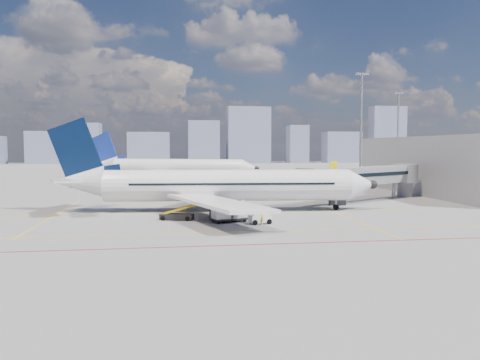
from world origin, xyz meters
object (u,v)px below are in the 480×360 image
object	(u,v)px
second_aircraft	(170,168)
ramp_worker	(262,217)
main_aircraft	(214,186)
belt_loader	(178,215)
cargo_dolly	(229,211)
baggage_tug	(259,217)

from	to	relation	value
second_aircraft	ramp_worker	size ratio (longest dim) A/B	24.34
main_aircraft	belt_loader	size ratio (longest dim) A/B	7.80
second_aircraft	cargo_dolly	distance (m)	63.22
second_aircraft	cargo_dolly	xyz separation A→B (m)	(6.52, -62.85, -2.04)
second_aircraft	cargo_dolly	size ratio (longest dim) A/B	9.53
baggage_tug	ramp_worker	xyz separation A→B (m)	(0.23, -0.46, 0.09)
second_aircraft	belt_loader	xyz separation A→B (m)	(1.00, -60.59, -2.66)
baggage_tug	belt_loader	size ratio (longest dim) A/B	0.46
main_aircraft	ramp_worker	size ratio (longest dim) A/B	24.99
second_aircraft	ramp_worker	world-z (taller)	second_aircraft
main_aircraft	belt_loader	world-z (taller)	main_aircraft
baggage_tug	ramp_worker	world-z (taller)	ramp_worker
main_aircraft	baggage_tug	xyz separation A→B (m)	(3.80, -10.76, -2.48)
main_aircraft	ramp_worker	xyz separation A→B (m)	(4.04, -11.23, -2.38)
ramp_worker	baggage_tug	bearing A→B (deg)	36.03
belt_loader	second_aircraft	bearing A→B (deg)	106.81
cargo_dolly	baggage_tug	bearing A→B (deg)	-48.38
cargo_dolly	belt_loader	distance (m)	6.00
baggage_tug	cargo_dolly	xyz separation A→B (m)	(-2.99, 1.76, 0.44)
cargo_dolly	second_aircraft	bearing A→B (deg)	78.03
cargo_dolly	ramp_worker	world-z (taller)	cargo_dolly
main_aircraft	baggage_tug	size ratio (longest dim) A/B	17.11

